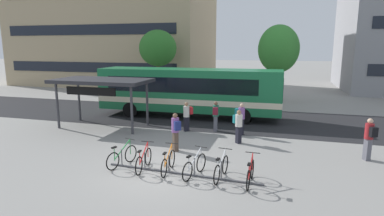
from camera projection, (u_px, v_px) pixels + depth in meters
The scene contains 20 objects.
ground at pixel (162, 171), 11.98m from camera, with size 200.00×200.00×0.00m, color gray.
bus_lane_asphalt at pixel (214, 118), 20.88m from camera, with size 80.00×7.20×0.01m, color #232326.
city_bus at pixel (190, 91), 20.99m from camera, with size 12.07×2.76×3.20m.
bike_rack at pixel (181, 172), 11.67m from camera, with size 6.01×0.39×0.70m.
parked_bicycle_green_0 at pixel (122, 157), 12.47m from camera, with size 0.62×1.68×0.99m.
parked_bicycle_red_1 at pixel (144, 160), 12.07m from camera, with size 0.52×1.72×0.99m.
parked_bicycle_orange_2 at pixel (168, 162), 11.84m from camera, with size 0.52×1.72×0.99m.
parked_bicycle_silver_3 at pixel (195, 166), 11.47m from camera, with size 0.60×1.68×0.99m.
parked_bicycle_white_4 at pixel (221, 169), 11.24m from camera, with size 0.52×1.72×0.99m.
parked_bicycle_red_5 at pixel (250, 174), 10.78m from camera, with size 0.52×1.72×0.99m.
transit_shelter at pixel (102, 83), 18.15m from camera, with size 5.48×2.82×2.82m.
commuter_red_pack_0 at pixel (187, 115), 17.54m from camera, with size 0.58×0.59×1.64m.
commuter_navy_pack_1 at pixel (176, 130), 14.11m from camera, with size 0.57×0.60×1.75m.
commuter_teal_pack_2 at pixel (238, 124), 15.34m from camera, with size 0.57×0.60×1.65m.
commuter_black_pack_3 at pixel (369, 136), 12.96m from camera, with size 0.49×0.60×1.78m.
commuter_teal_pack_4 at pixel (241, 117), 16.75m from camera, with size 0.54×0.36×1.71m.
commuter_maroon_pack_5 at pixel (216, 114), 17.50m from camera, with size 0.38×0.55×1.68m.
street_tree_0 at pixel (158, 48), 29.65m from camera, with size 3.50×3.50×6.19m.
street_tree_1 at pixel (279, 49), 26.28m from camera, with size 3.38×3.38×6.44m.
building_left_wing at pixel (116, 19), 39.70m from camera, with size 23.19×12.70×16.05m.
Camera 1 is at (4.20, -10.56, 4.65)m, focal length 29.62 mm.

